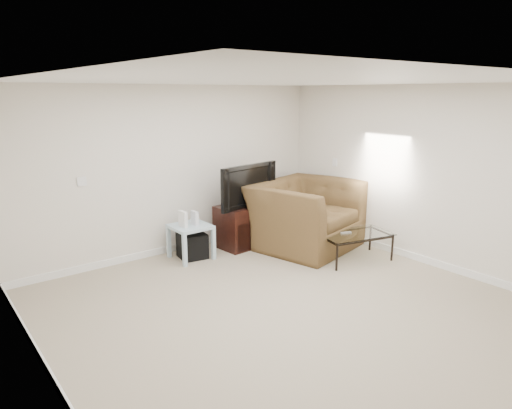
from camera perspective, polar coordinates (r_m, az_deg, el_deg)
floor at (r=5.36m, az=3.78°, el=-12.66°), size 5.00×5.00×0.00m
ceiling at (r=4.80m, az=4.27°, el=15.16°), size 5.00×5.00×0.00m
wall_back at (r=6.95m, az=-9.92°, el=4.22°), size 5.00×0.02×2.50m
wall_left at (r=3.80m, az=-25.42°, el=-4.95°), size 0.02×5.00×2.50m
wall_right at (r=6.83m, az=19.86°, el=3.43°), size 0.02×5.00×2.50m
plate_back at (r=6.41m, az=-20.95°, el=2.71°), size 0.12×0.02×0.12m
plate_right_switch at (r=7.77m, az=9.82°, el=5.23°), size 0.02×0.09×0.13m
plate_right_outlet at (r=7.78m, az=11.17°, el=-2.00°), size 0.02×0.08×0.12m
tv_stand at (r=7.25m, az=-1.64°, el=-2.63°), size 0.84×0.62×0.66m
dvd_player at (r=7.16m, az=-1.42°, el=-1.01°), size 0.51×0.38×0.07m
television at (r=7.07m, az=-1.50°, el=2.47°), size 1.09×0.38×0.66m
side_table at (r=6.78m, az=-8.14°, el=-4.63°), size 0.53×0.53×0.51m
subwoofer at (r=6.84m, az=-7.97°, el=-5.12°), size 0.43×0.43×0.38m
game_console at (r=6.60m, az=-9.11°, el=-1.82°), size 0.06×0.17×0.23m
game_case at (r=6.69m, az=-7.68°, el=-1.68°), size 0.06×0.15×0.20m
recliner at (r=7.16m, az=6.29°, el=0.06°), size 1.77×1.36×1.38m
coffee_table at (r=6.83m, az=12.22°, el=-5.17°), size 1.13×0.81×0.40m
remote at (r=6.74m, az=11.18°, el=-3.47°), size 0.17×0.10×0.02m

